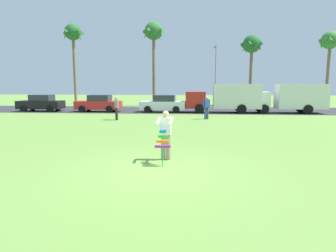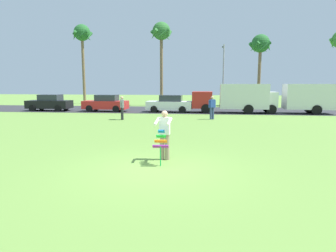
# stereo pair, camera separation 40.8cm
# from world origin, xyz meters

# --- Properties ---
(ground_plane) EXTENTS (120.00, 120.00, 0.00)m
(ground_plane) POSITION_xyz_m (0.00, 0.00, 0.00)
(ground_plane) COLOR olive
(road_strip) EXTENTS (120.00, 8.00, 0.01)m
(road_strip) POSITION_xyz_m (0.00, 20.76, 0.01)
(road_strip) COLOR #2D2D33
(road_strip) RESTS_ON ground
(person_kite_flyer) EXTENTS (0.58, 0.68, 1.73)m
(person_kite_flyer) POSITION_xyz_m (0.12, 1.24, 0.95)
(person_kite_flyer) COLOR gray
(person_kite_flyer) RESTS_ON ground
(kite_held) EXTENTS (0.52, 0.66, 1.12)m
(kite_held) POSITION_xyz_m (0.08, 0.60, 0.75)
(kite_held) COLOR blue
(kite_held) RESTS_ON ground
(parked_car_black) EXTENTS (4.20, 1.84, 1.60)m
(parked_car_black) POSITION_xyz_m (-13.49, 18.36, 0.77)
(parked_car_black) COLOR black
(parked_car_black) RESTS_ON ground
(parked_car_red) EXTENTS (4.25, 1.93, 1.60)m
(parked_car_red) POSITION_xyz_m (-7.78, 18.36, 0.77)
(parked_car_red) COLOR red
(parked_car_red) RESTS_ON ground
(parked_car_white) EXTENTS (4.26, 1.95, 1.60)m
(parked_car_white) POSITION_xyz_m (-1.61, 18.36, 0.77)
(parked_car_white) COLOR white
(parked_car_white) RESTS_ON ground
(parked_truck_red_cab) EXTENTS (6.76, 2.27, 2.62)m
(parked_truck_red_cab) POSITION_xyz_m (4.28, 18.36, 1.41)
(parked_truck_red_cab) COLOR #B2231E
(parked_truck_red_cab) RESTS_ON ground
(parked_truck_white_box) EXTENTS (6.73, 2.20, 2.62)m
(parked_truck_white_box) POSITION_xyz_m (9.94, 18.36, 1.41)
(parked_truck_white_box) COLOR silver
(parked_truck_white_box) RESTS_ON ground
(palm_tree_left_near) EXTENTS (2.58, 2.71, 10.24)m
(palm_tree_left_near) POSITION_xyz_m (-14.22, 28.75, 8.67)
(palm_tree_left_near) COLOR brown
(palm_tree_left_near) RESTS_ON ground
(palm_tree_right_near) EXTENTS (2.58, 2.71, 9.86)m
(palm_tree_right_near) POSITION_xyz_m (-3.55, 26.65, 8.33)
(palm_tree_right_near) COLOR brown
(palm_tree_right_near) RESTS_ON ground
(palm_tree_centre_far) EXTENTS (2.58, 2.71, 8.35)m
(palm_tree_centre_far) POSITION_xyz_m (8.06, 27.41, 6.95)
(palm_tree_centre_far) COLOR brown
(palm_tree_centre_far) RESTS_ON ground
(streetlight_pole) EXTENTS (0.24, 1.65, 7.00)m
(streetlight_pole) POSITION_xyz_m (3.71, 25.40, 4.00)
(streetlight_pole) COLOR #9E9EA3
(streetlight_pole) RESTS_ON ground
(person_walker_near) EXTENTS (0.53, 0.35, 1.73)m
(person_walker_near) POSITION_xyz_m (2.13, 13.21, 0.93)
(person_walker_near) COLOR #384772
(person_walker_near) RESTS_ON ground
(person_walker_far) EXTENTS (0.36, 0.52, 1.73)m
(person_walker_far) POSITION_xyz_m (-4.47, 12.23, 0.93)
(person_walker_far) COLOR #26262B
(person_walker_far) RESTS_ON ground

